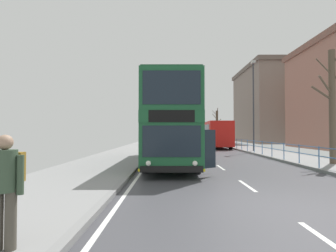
{
  "coord_description": "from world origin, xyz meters",
  "views": [
    {
      "loc": [
        -2.64,
        -6.74,
        1.82
      ],
      "look_at": [
        -2.73,
        6.2,
        2.13
      ],
      "focal_mm": 29.04,
      "sensor_mm": 36.0,
      "label": 1
    }
  ],
  "objects_px": {
    "street_lamp_far_side": "(253,99)",
    "background_building_01": "(280,105)",
    "pedestrian_with_backpack": "(6,182)",
    "background_bus_far_lane": "(215,134)",
    "bare_tree_far_00": "(332,103)",
    "bare_tree_far_01": "(217,126)",
    "double_decker_bus_main": "(171,124)"
  },
  "relations": [
    {
      "from": "pedestrian_with_backpack",
      "to": "background_building_01",
      "type": "height_order",
      "value": "background_building_01"
    },
    {
      "from": "double_decker_bus_main",
      "to": "background_building_01",
      "type": "relative_size",
      "value": 0.67
    },
    {
      "from": "background_bus_far_lane",
      "to": "background_building_01",
      "type": "bearing_deg",
      "value": 49.01
    },
    {
      "from": "background_building_01",
      "to": "pedestrian_with_backpack",
      "type": "bearing_deg",
      "value": -116.28
    },
    {
      "from": "background_bus_far_lane",
      "to": "background_building_01",
      "type": "height_order",
      "value": "background_building_01"
    },
    {
      "from": "double_decker_bus_main",
      "to": "background_bus_far_lane",
      "type": "bearing_deg",
      "value": 72.35
    },
    {
      "from": "pedestrian_with_backpack",
      "to": "background_building_01",
      "type": "bearing_deg",
      "value": 63.72
    },
    {
      "from": "background_building_01",
      "to": "background_bus_far_lane",
      "type": "bearing_deg",
      "value": -130.99
    },
    {
      "from": "double_decker_bus_main",
      "to": "pedestrian_with_backpack",
      "type": "height_order",
      "value": "double_decker_bus_main"
    },
    {
      "from": "street_lamp_far_side",
      "to": "background_building_01",
      "type": "relative_size",
      "value": 0.47
    },
    {
      "from": "bare_tree_far_00",
      "to": "background_building_01",
      "type": "relative_size",
      "value": 0.36
    },
    {
      "from": "background_bus_far_lane",
      "to": "pedestrian_with_backpack",
      "type": "xyz_separation_m",
      "value": [
        -7.76,
        -28.66,
        -0.56
      ]
    },
    {
      "from": "background_bus_far_lane",
      "to": "background_building_01",
      "type": "xyz_separation_m",
      "value": [
        14.82,
        17.06,
        5.18
      ]
    },
    {
      "from": "street_lamp_far_side",
      "to": "bare_tree_far_01",
      "type": "height_order",
      "value": "street_lamp_far_side"
    },
    {
      "from": "pedestrian_with_backpack",
      "to": "bare_tree_far_00",
      "type": "bearing_deg",
      "value": 43.88
    },
    {
      "from": "background_bus_far_lane",
      "to": "bare_tree_far_00",
      "type": "bearing_deg",
      "value": -79.24
    },
    {
      "from": "pedestrian_with_backpack",
      "to": "background_bus_far_lane",
      "type": "bearing_deg",
      "value": 74.86
    },
    {
      "from": "bare_tree_far_00",
      "to": "background_bus_far_lane",
      "type": "bearing_deg",
      "value": 100.76
    },
    {
      "from": "double_decker_bus_main",
      "to": "background_bus_far_lane",
      "type": "distance_m",
      "value": 17.57
    },
    {
      "from": "background_bus_far_lane",
      "to": "bare_tree_far_00",
      "type": "relative_size",
      "value": 1.58
    },
    {
      "from": "background_building_01",
      "to": "bare_tree_far_01",
      "type": "bearing_deg",
      "value": -165.73
    },
    {
      "from": "bare_tree_far_00",
      "to": "bare_tree_far_01",
      "type": "distance_m",
      "value": 31.92
    },
    {
      "from": "street_lamp_far_side",
      "to": "background_building_01",
      "type": "height_order",
      "value": "background_building_01"
    },
    {
      "from": "double_decker_bus_main",
      "to": "bare_tree_far_01",
      "type": "xyz_separation_m",
      "value": [
        8.05,
        30.71,
        0.65
      ]
    },
    {
      "from": "pedestrian_with_backpack",
      "to": "bare_tree_far_01",
      "type": "bearing_deg",
      "value": 76.19
    },
    {
      "from": "background_bus_far_lane",
      "to": "bare_tree_far_00",
      "type": "xyz_separation_m",
      "value": [
        3.41,
        -17.93,
        1.73
      ]
    },
    {
      "from": "street_lamp_far_side",
      "to": "background_building_01",
      "type": "distance_m",
      "value": 27.84
    },
    {
      "from": "pedestrian_with_backpack",
      "to": "bare_tree_far_01",
      "type": "distance_m",
      "value": 43.95
    },
    {
      "from": "street_lamp_far_side",
      "to": "bare_tree_far_00",
      "type": "distance_m",
      "value": 10.36
    },
    {
      "from": "street_lamp_far_side",
      "to": "bare_tree_far_01",
      "type": "distance_m",
      "value": 21.8
    },
    {
      "from": "double_decker_bus_main",
      "to": "bare_tree_far_00",
      "type": "xyz_separation_m",
      "value": [
        8.73,
        -1.2,
        1.07
      ]
    },
    {
      "from": "bare_tree_far_00",
      "to": "pedestrian_with_backpack",
      "type": "bearing_deg",
      "value": -136.12
    }
  ]
}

